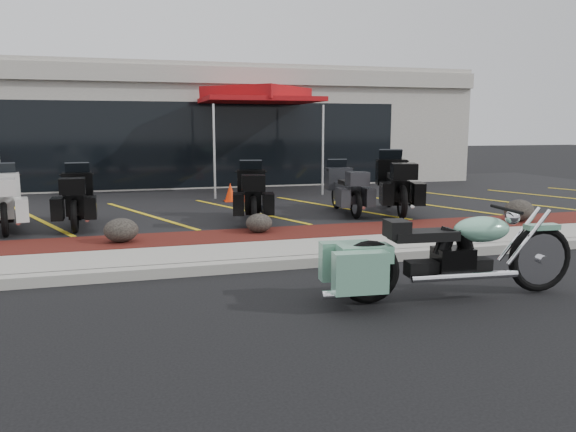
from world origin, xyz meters
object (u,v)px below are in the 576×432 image
object	(u,v)px
traffic_cone	(230,192)
touring_white	(4,193)
hero_cruiser	(540,249)
popup_canopy	(257,97)

from	to	relation	value
traffic_cone	touring_white	bearing A→B (deg)	-156.85
hero_cruiser	traffic_cone	xyz separation A→B (m)	(-2.39, 8.52, -0.17)
traffic_cone	popup_canopy	world-z (taller)	popup_canopy
hero_cruiser	popup_canopy	xyz separation A→B (m)	(-1.16, 10.72, 2.35)
traffic_cone	popup_canopy	size ratio (longest dim) A/B	0.12
traffic_cone	popup_canopy	xyz separation A→B (m)	(1.23, 2.20, 2.53)
touring_white	popup_canopy	distance (m)	7.79
hero_cruiser	traffic_cone	bearing A→B (deg)	110.38
touring_white	traffic_cone	distance (m)	5.34
touring_white	hero_cruiser	bearing A→B (deg)	-141.56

